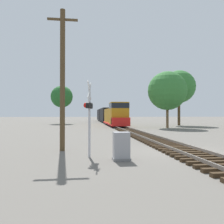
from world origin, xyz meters
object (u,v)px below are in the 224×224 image
at_px(freight_train, 107,115).
at_px(tree_far_right, 167,91).
at_px(crossing_signal_near, 89,110).
at_px(tree_deep_background, 62,97).
at_px(relay_cabinet, 121,146).
at_px(tree_mid_background, 179,87).
at_px(utility_pole, 62,78).

xyz_separation_m(freight_train, tree_far_right, (7.50, -23.08, 4.02)).
xyz_separation_m(crossing_signal_near, tree_deep_background, (-5.76, 41.40, 3.97)).
bearing_deg(crossing_signal_near, relay_cabinet, 70.69).
bearing_deg(relay_cabinet, tree_mid_background, 61.79).
distance_m(freight_train, crossing_signal_near, 46.03).
bearing_deg(relay_cabinet, tree_deep_background, 99.76).
distance_m(freight_train, tree_deep_background, 12.74).
xyz_separation_m(crossing_signal_near, utility_pole, (-1.53, 2.19, 1.94)).
height_order(freight_train, utility_pole, utility_pole).
bearing_deg(freight_train, relay_cabinet, -94.75).
bearing_deg(tree_far_right, freight_train, 108.00).
distance_m(crossing_signal_near, tree_deep_background, 41.98).
xyz_separation_m(freight_train, tree_mid_background, (12.78, -15.58, 5.69)).
bearing_deg(crossing_signal_near, tree_deep_background, -160.38).
distance_m(utility_pole, tree_mid_background, 34.34).
bearing_deg(tree_deep_background, tree_far_right, -45.18).
relative_size(freight_train, tree_far_right, 5.12).
distance_m(crossing_signal_near, relay_cabinet, 2.48).
height_order(freight_train, crossing_signal_near, freight_train).
distance_m(freight_train, tree_mid_background, 20.94).
distance_m(relay_cabinet, utility_pole, 5.70).
distance_m(utility_pole, tree_far_right, 25.07).
bearing_deg(relay_cabinet, utility_pole, 134.51).
relative_size(relay_cabinet, utility_pole, 0.16).
xyz_separation_m(relay_cabinet, tree_deep_background, (-7.28, 42.30, 5.72)).
relative_size(tree_far_right, tree_deep_background, 1.02).
bearing_deg(crossing_signal_near, tree_far_right, 162.05).
height_order(freight_train, tree_deep_background, tree_deep_background).
xyz_separation_m(relay_cabinet, tree_mid_background, (16.65, 31.04, 7.00)).
bearing_deg(relay_cabinet, tree_far_right, 64.23).
bearing_deg(freight_train, tree_deep_background, -158.83).
bearing_deg(freight_train, crossing_signal_near, -96.72).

